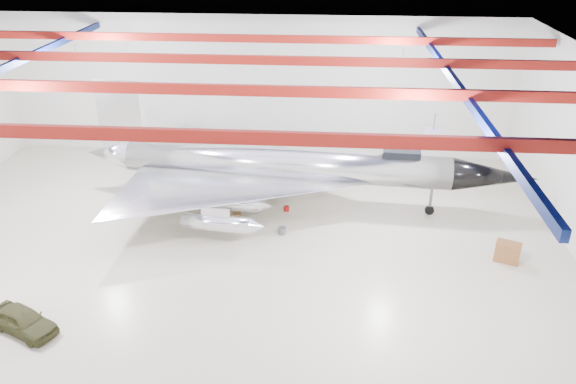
{
  "coord_description": "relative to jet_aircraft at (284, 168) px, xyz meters",
  "views": [
    {
      "loc": [
        5.84,
        -27.73,
        17.53
      ],
      "look_at": [
        3.49,
        2.0,
        2.83
      ],
      "focal_mm": 35.0,
      "sensor_mm": 36.0,
      "label": 1
    }
  ],
  "objects": [
    {
      "name": "spares_box",
      "position": [
        0.34,
        3.89,
        -2.5
      ],
      "size": [
        0.4,
        0.4,
        0.31
      ],
      "primitive_type": "cylinder",
      "rotation": [
        0.0,
        0.0,
        -0.2
      ],
      "color": "#59595B",
      "rests_on": "floor"
    },
    {
      "name": "jet_aircraft",
      "position": [
        0.0,
        0.0,
        0.0
      ],
      "size": [
        29.68,
        18.08,
        8.09
      ],
      "rotation": [
        0.0,
        0.0,
        -0.07
      ],
      "color": "silver",
      "rests_on": "floor"
    },
    {
      "name": "ceiling_structure",
      "position": [
        -2.95,
        -5.87,
        7.67
      ],
      "size": [
        39.5,
        29.5,
        1.08
      ],
      "color": "maroon",
      "rests_on": "ceiling"
    },
    {
      "name": "toolbox_red",
      "position": [
        -4.29,
        1.29,
        -2.51
      ],
      "size": [
        0.49,
        0.45,
        0.28
      ],
      "primitive_type": "cube",
      "rotation": [
        0.0,
        0.0,
        0.36
      ],
      "color": "#9D110F",
      "rests_on": "floor"
    },
    {
      "name": "tool_chest",
      "position": [
        0.2,
        -0.94,
        -2.49
      ],
      "size": [
        0.39,
        0.39,
        0.33
      ],
      "primitive_type": "cylinder",
      "rotation": [
        0.0,
        0.0,
        0.06
      ],
      "color": "#9D110F",
      "rests_on": "floor"
    },
    {
      "name": "floor",
      "position": [
        -2.95,
        -5.87,
        -2.65
      ],
      "size": [
        40.0,
        40.0,
        0.0
      ],
      "primitive_type": "plane",
      "color": "beige",
      "rests_on": "ground"
    },
    {
      "name": "crate_small",
      "position": [
        -10.13,
        0.17,
        -2.5
      ],
      "size": [
        0.52,
        0.47,
        0.3
      ],
      "primitive_type": "cube",
      "rotation": [
        0.0,
        0.0,
        0.36
      ],
      "color": "#59595B",
      "rests_on": "floor"
    },
    {
      "name": "engine_drum",
      "position": [
        0.18,
        -3.95,
        -2.44
      ],
      "size": [
        0.57,
        0.57,
        0.43
      ],
      "primitive_type": "cylinder",
      "rotation": [
        0.0,
        0.0,
        -0.24
      ],
      "color": "#59595B",
      "rests_on": "floor"
    },
    {
      "name": "oil_barrel",
      "position": [
        -2.9,
        -2.24,
        -2.46
      ],
      "size": [
        0.63,
        0.55,
        0.38
      ],
      "primitive_type": "cube",
      "rotation": [
        0.0,
        0.0,
        0.22
      ],
      "color": "olive",
      "rests_on": "floor"
    },
    {
      "name": "wall_back",
      "position": [
        -2.95,
        9.13,
        2.85
      ],
      "size": [
        40.0,
        0.0,
        40.0
      ],
      "primitive_type": "plane",
      "rotation": [
        1.57,
        0.0,
        0.0
      ],
      "color": "silver",
      "rests_on": "floor"
    },
    {
      "name": "parts_bin",
      "position": [
        1.02,
        3.09,
        -2.45
      ],
      "size": [
        0.63,
        0.53,
        0.41
      ],
      "primitive_type": "cube",
      "rotation": [
        0.0,
        0.0,
        -0.11
      ],
      "color": "olive",
      "rests_on": "floor"
    },
    {
      "name": "ceiling",
      "position": [
        -2.95,
        -5.87,
        8.35
      ],
      "size": [
        40.0,
        40.0,
        0.0
      ],
      "primitive_type": "plane",
      "rotation": [
        3.14,
        0.0,
        0.0
      ],
      "color": "#0A0F38",
      "rests_on": "wall_back"
    },
    {
      "name": "jeep",
      "position": [
        -11.06,
        -13.86,
        -2.04
      ],
      "size": [
        3.85,
        2.81,
        1.22
      ],
      "primitive_type": "imported",
      "rotation": [
        0.0,
        0.0,
        1.14
      ],
      "color": "#36371B",
      "rests_on": "floor"
    },
    {
      "name": "desk",
      "position": [
        13.07,
        -6.01,
        -2.04
      ],
      "size": [
        1.49,
        1.14,
        1.23
      ],
      "primitive_type": "cube",
      "rotation": [
        0.0,
        0.0,
        -0.4
      ],
      "color": "brown",
      "rests_on": "floor"
    }
  ]
}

